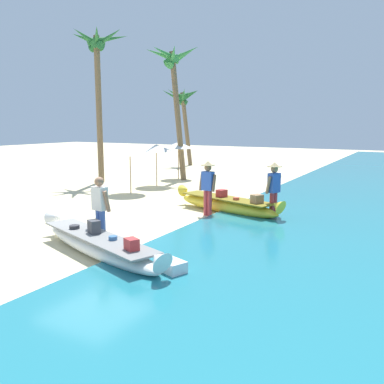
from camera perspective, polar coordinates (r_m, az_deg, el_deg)
name	(u,v)px	position (r m, az deg, el deg)	size (l,w,h in m)	color
ground_plane	(92,232)	(11.36, -13.65, -5.39)	(80.00, 80.00, 0.00)	beige
boat_white_foreground	(97,244)	(9.31, -12.93, -7.04)	(4.73, 2.21, 0.74)	white
boat_yellow_midground	(227,204)	(13.36, 4.79, -1.70)	(4.28, 1.91, 0.78)	yellow
person_vendor_hatted	(208,184)	(12.83, 2.20, 1.08)	(0.56, 0.44, 1.72)	#B2383D
person_tourist_customer	(100,207)	(9.90, -12.56, -2.04)	(0.58, 0.30, 1.64)	#3D5BA8
person_vendor_assistant	(274,186)	(12.63, 11.23, 0.78)	(0.44, 0.58, 1.72)	#B2383D
parasol_row_0	(130,151)	(17.12, -8.56, 5.63)	(1.60, 1.60, 1.91)	#8E6B47
parasol_row_1	(156,148)	(19.02, -4.95, 6.07)	(1.60, 1.60, 1.91)	#8E6B47
parasol_row_2	(178,145)	(21.41, -1.90, 6.47)	(1.60, 1.60, 1.91)	#8E6B47
palm_tree_tall_inland	(174,71)	(21.40, -2.55, 16.29)	(2.83, 2.47, 6.68)	brown
palm_tree_leaning_seaward	(98,58)	(20.93, -12.86, 17.61)	(2.89, 2.60, 7.23)	brown
palm_tree_mid_cluster	(183,102)	(28.76, -1.31, 12.27)	(2.65, 2.52, 5.27)	brown
cooler_box	(172,269)	(7.90, -2.71, -10.55)	(0.48, 0.37, 0.31)	silver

